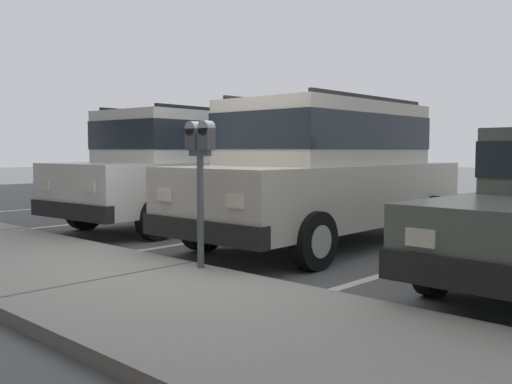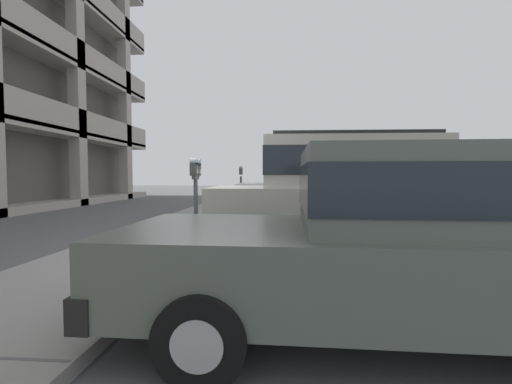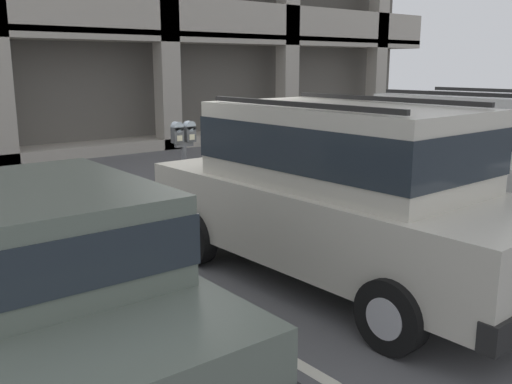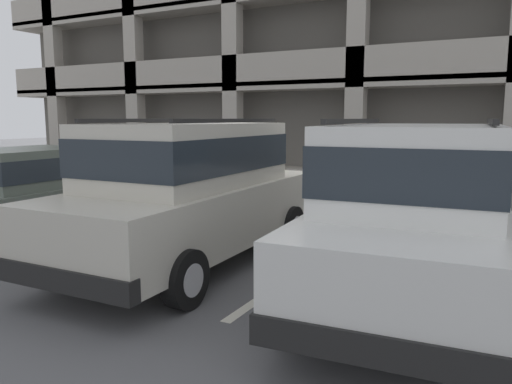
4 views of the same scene
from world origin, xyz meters
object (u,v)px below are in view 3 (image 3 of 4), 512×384
(silver_suv, at_px, (338,186))
(dark_hatchback, at_px, (488,158))
(parking_meter_far, at_px, (441,126))
(parking_meter_near, at_px, (184,149))
(red_sedan, at_px, (35,272))

(silver_suv, relative_size, dark_hatchback, 0.98)
(dark_hatchback, xyz_separation_m, parking_meter_far, (2.83, 2.64, 0.04))
(parking_meter_near, bearing_deg, dark_hatchback, -37.84)
(parking_meter_far, bearing_deg, dark_hatchback, -137.00)
(dark_hatchback, bearing_deg, red_sedan, 174.30)
(silver_suv, bearing_deg, parking_meter_far, 22.68)
(red_sedan, height_order, parking_meter_near, parking_meter_near)
(red_sedan, xyz_separation_m, parking_meter_near, (2.91, 2.48, 0.42))
(silver_suv, relative_size, red_sedan, 1.07)
(parking_meter_near, bearing_deg, red_sedan, -139.57)
(red_sedan, bearing_deg, silver_suv, -1.52)
(dark_hatchback, bearing_deg, silver_suv, 175.10)
(silver_suv, height_order, dark_hatchback, same)
(red_sedan, xyz_separation_m, parking_meter_far, (9.15, 2.47, 0.31))
(red_sedan, height_order, parking_meter_far, parking_meter_far)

